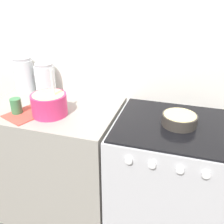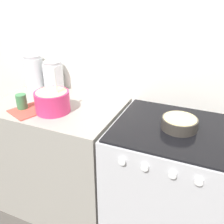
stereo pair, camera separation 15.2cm
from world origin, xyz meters
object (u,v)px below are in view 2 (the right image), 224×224
(mixing_bowl, at_px, (52,100))
(storage_jar_middle, at_px, (54,78))
(storage_jar_left, at_px, (35,74))
(baking_pan, at_px, (179,123))
(stove, at_px, (165,186))
(tin_can, at_px, (22,102))

(mixing_bowl, distance_m, storage_jar_middle, 0.38)
(mixing_bowl, bearing_deg, storage_jar_left, 140.93)
(baking_pan, bearing_deg, stove, 176.23)
(baking_pan, distance_m, tin_can, 1.02)
(mixing_bowl, distance_m, storage_jar_left, 0.51)
(baking_pan, xyz_separation_m, storage_jar_middle, (-1.01, 0.22, 0.06))
(storage_jar_left, xyz_separation_m, storage_jar_middle, (0.18, -0.00, -0.01))
(stove, height_order, storage_jar_middle, storage_jar_middle)
(storage_jar_middle, height_order, tin_can, storage_jar_middle)
(mixing_bowl, height_order, storage_jar_middle, mixing_bowl)
(stove, bearing_deg, storage_jar_left, 169.32)
(storage_jar_middle, distance_m, tin_can, 0.37)
(stove, relative_size, storage_jar_middle, 3.88)
(mixing_bowl, xyz_separation_m, baking_pan, (0.80, 0.10, -0.04))
(stove, distance_m, tin_can, 1.11)
(storage_jar_left, bearing_deg, stove, -10.68)
(tin_can, bearing_deg, storage_jar_middle, 90.03)
(mixing_bowl, bearing_deg, tin_can, -165.89)
(storage_jar_left, distance_m, tin_can, 0.42)
(stove, xyz_separation_m, tin_can, (-0.98, -0.15, 0.51))
(baking_pan, relative_size, storage_jar_left, 0.78)
(baking_pan, height_order, storage_jar_left, storage_jar_left)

